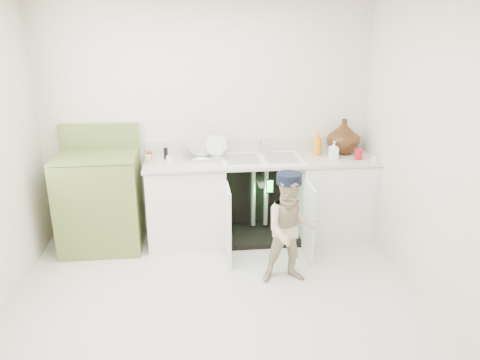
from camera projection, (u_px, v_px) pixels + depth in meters
name	position (u px, v px, depth m)	size (l,w,h in m)	color
ground	(218.00, 301.00, 4.01)	(3.50, 3.50, 0.00)	beige
room_shell	(216.00, 162.00, 3.60)	(6.00, 5.50, 1.26)	#EEE3CC
counter_run	(265.00, 195.00, 5.05)	(2.44, 1.02, 1.27)	white
avocado_stove	(100.00, 200.00, 4.83)	(0.81, 0.65, 1.26)	olive
repair_worker	(291.00, 229.00, 4.17)	(0.50, 0.78, 1.03)	#C7B68F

